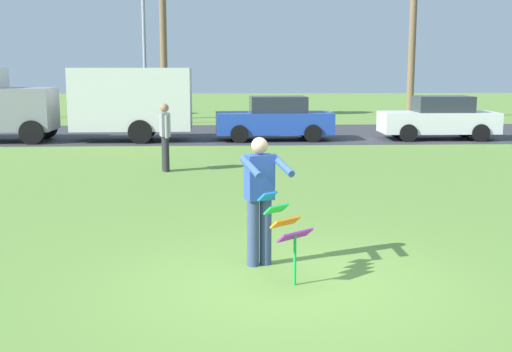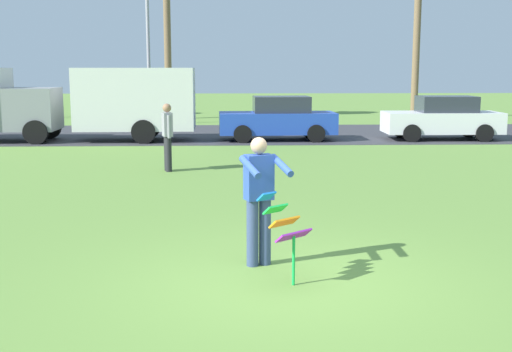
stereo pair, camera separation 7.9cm
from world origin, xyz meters
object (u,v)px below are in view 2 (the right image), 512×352
person_kite_flyer (259,196)px  kite_held (284,225)px  parked_car_blue (278,119)px  person_walker_near (167,135)px  parked_truck_grey_van (113,102)px  streetlight_pole (148,37)px  parked_car_white (443,119)px

person_kite_flyer → kite_held: person_kite_flyer is taller
kite_held → parked_car_blue: (1.05, 15.96, 0.05)m
person_kite_flyer → person_walker_near: (-2.00, 8.19, -0.02)m
person_kite_flyer → parked_truck_grey_van: size_ratio=0.26×
person_kite_flyer → parked_truck_grey_van: bearing=106.9°
streetlight_pole → parked_car_blue: bearing=-52.2°
parked_car_blue → person_walker_near: size_ratio=2.46×
person_kite_flyer → parked_car_white: (7.39, 15.26, -0.18)m
streetlight_pole → person_walker_near: bearing=-81.3°
person_walker_near → kite_held: bearing=-75.6°
parked_car_white → person_walker_near: person_walker_near is taller
parked_truck_grey_van → streetlight_pole: bearing=86.2°
parked_car_white → person_walker_near: bearing=-143.0°
person_kite_flyer → parked_car_blue: 15.32m
parked_car_white → parked_car_blue: bearing=180.0°
parked_car_white → streetlight_pole: (-11.56, 7.08, 3.22)m
parked_car_blue → parked_car_white: bearing=-0.0°
streetlight_pole → parked_car_white: bearing=-31.5°
kite_held → streetlight_pole: size_ratio=0.16×
parked_truck_grey_van → parked_car_white: parked_truck_grey_van is taller
streetlight_pole → person_kite_flyer: bearing=-79.4°
parked_car_blue → streetlight_pole: 9.52m
person_kite_flyer → parked_car_white: person_kite_flyer is taller
person_walker_near → person_kite_flyer: bearing=-76.3°
parked_truck_grey_van → parked_car_white: bearing=-0.0°
person_walker_near → streetlight_pole: bearing=98.7°
parked_truck_grey_van → streetlight_pole: 7.55m
kite_held → parked_car_white: parked_car_white is taller
parked_truck_grey_van → parked_car_blue: parked_truck_grey_van is taller
person_kite_flyer → person_walker_near: same height
kite_held → parked_truck_grey_van: size_ratio=0.16×
person_kite_flyer → streetlight_pole: bearing=100.6°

